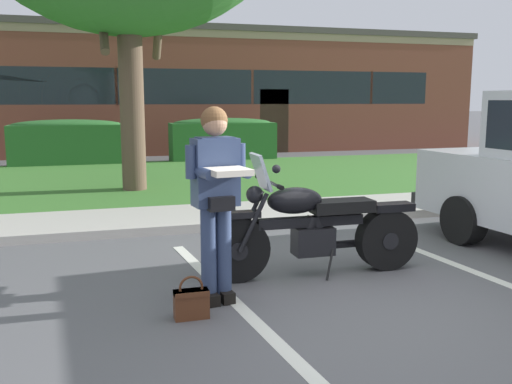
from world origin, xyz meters
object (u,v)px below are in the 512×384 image
object	(u,v)px
handbag	(191,301)
hedge_left	(68,142)
motorcycle	(322,227)
brick_building	(110,91)
hedge_center_left	(223,138)
rider_person	(216,189)

from	to	relation	value
handbag	hedge_left	distance (m)	11.68
motorcycle	brick_building	world-z (taller)	brick_building
hedge_left	brick_building	xyz separation A→B (m)	(1.43, 6.72, 1.42)
hedge_center_left	brick_building	size ratio (longest dim) A/B	0.12
rider_person	handbag	bearing A→B (deg)	-133.17
motorcycle	hedge_left	world-z (taller)	motorcycle
handbag	brick_building	distance (m)	18.43
motorcycle	handbag	world-z (taller)	motorcycle
rider_person	hedge_left	distance (m)	11.41
hedge_center_left	brick_building	distance (m)	7.43
hedge_left	handbag	bearing A→B (deg)	-83.96
motorcycle	handbag	bearing A→B (deg)	-152.13
brick_building	handbag	bearing A→B (deg)	-90.62
hedge_left	hedge_center_left	size ratio (longest dim) A/B	0.99
handbag	hedge_left	bearing A→B (deg)	96.04
brick_building	hedge_left	bearing A→B (deg)	-101.98
handbag	motorcycle	bearing A→B (deg)	27.87
motorcycle	rider_person	world-z (taller)	rider_person
motorcycle	handbag	distance (m)	1.71
hedge_left	brick_building	world-z (taller)	brick_building
motorcycle	brick_building	bearing A→B (deg)	94.18
motorcycle	handbag	size ratio (longest dim) A/B	6.23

